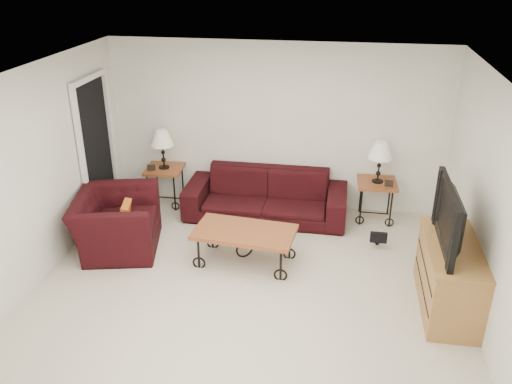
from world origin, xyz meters
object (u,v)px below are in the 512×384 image
sofa (266,195)px  lamp_right (379,162)px  lamp_left (163,149)px  television (458,218)px  side_table_right (375,201)px  backpack (378,231)px  coffee_table (245,247)px  side_table_left (166,186)px  tv_stand (449,277)px  armchair (117,222)px

sofa → lamp_right: (1.60, 0.18, 0.56)m
lamp_left → television: (3.89, -2.03, 0.21)m
side_table_right → backpack: (0.02, -0.77, -0.08)m
coffee_table → sofa: bearing=87.2°
lamp_right → television: 2.15m
side_table_left → tv_stand: 4.41m
side_table_left → lamp_left: size_ratio=1.00×
backpack → lamp_right: bearing=94.0°
backpack → lamp_left: bearing=168.9°
coffee_table → television: television is taller
armchair → backpack: bearing=-92.2°
coffee_table → tv_stand: size_ratio=0.96×
lamp_left → backpack: lamp_left is taller
side_table_right → tv_stand: bearing=-70.6°
coffee_table → side_table_right: bearing=42.2°
side_table_left → side_table_right: side_table_left is taller
sofa → side_table_right: sofa is taller
side_table_right → lamp_left: lamp_left is taller
backpack → coffee_table: bearing=-154.0°
side_table_right → lamp_right: 0.60m
side_table_right → armchair: 3.68m
side_table_right → lamp_right: (0.00, 0.00, 0.60)m
armchair → television: (4.08, -0.61, 0.74)m
coffee_table → armchair: (-1.73, 0.09, 0.14)m
television → tv_stand: bearing=90.0°
lamp_right → coffee_table: size_ratio=0.48×
side_table_left → backpack: bearing=-13.4°
armchair → television: size_ratio=1.00×
lamp_left → tv_stand: size_ratio=0.46×
television → backpack: 1.68m
lamp_left → tv_stand: 4.44m
coffee_table → lamp_right: bearing=42.2°
lamp_left → armchair: bearing=-97.8°
television → side_table_right: bearing=-161.1°
lamp_left → television: 4.39m
lamp_right → tv_stand: 2.21m
coffee_table → armchair: bearing=176.9°
side_table_right → side_table_left: bearing=180.0°
coffee_table → tv_stand: tv_stand is taller
side_table_right → backpack: bearing=-88.4°
lamp_left → coffee_table: lamp_left is taller
armchair → side_table_right: bearing=-80.4°
sofa → side_table_left: (-1.60, 0.18, -0.04)m
armchair → coffee_table: bearing=-106.0°
coffee_table → backpack: coffee_table is taller
side_table_left → armchair: armchair is taller
sofa → side_table_left: bearing=173.6°
armchair → tv_stand: 4.15m
coffee_table → backpack: 1.84m
armchair → tv_stand: size_ratio=0.90×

